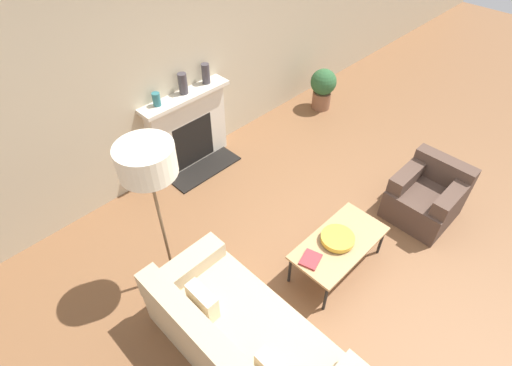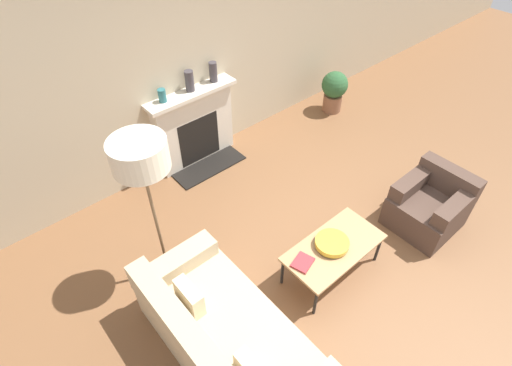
{
  "view_description": "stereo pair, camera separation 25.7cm",
  "coord_description": "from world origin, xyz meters",
  "px_view_note": "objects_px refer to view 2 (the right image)",
  "views": [
    {
      "loc": [
        -2.71,
        -1.05,
        3.71
      ],
      "look_at": [
        -0.24,
        1.42,
        0.45
      ],
      "focal_mm": 28.0,
      "sensor_mm": 36.0,
      "label": 1
    },
    {
      "loc": [
        -2.52,
        -1.22,
        3.71
      ],
      "look_at": [
        -0.24,
        1.42,
        0.45
      ],
      "focal_mm": 28.0,
      "sensor_mm": 36.0,
      "label": 2
    }
  ],
  "objects_px": {
    "armchair_near": "(430,205)",
    "potted_plant": "(334,89)",
    "mantel_vase_left": "(162,96)",
    "mantel_vase_center_right": "(213,72)",
    "floor_lamp": "(141,163)",
    "fireplace": "(195,128)",
    "mantel_vase_center_left": "(189,81)",
    "couch": "(228,341)",
    "bowl": "(332,243)",
    "coffee_table": "(334,249)",
    "book": "(303,262)"
  },
  "relations": [
    {
      "from": "mantel_vase_left",
      "to": "mantel_vase_center_right",
      "type": "xyz_separation_m",
      "value": [
        0.77,
        -0.0,
        0.05
      ]
    },
    {
      "from": "floor_lamp",
      "to": "mantel_vase_center_right",
      "type": "height_order",
      "value": "floor_lamp"
    },
    {
      "from": "mantel_vase_center_right",
      "to": "fireplace",
      "type": "bearing_deg",
      "value": -177.81
    },
    {
      "from": "floor_lamp",
      "to": "fireplace",
      "type": "bearing_deg",
      "value": 45.58
    },
    {
      "from": "mantel_vase_center_right",
      "to": "floor_lamp",
      "type": "bearing_deg",
      "value": -141.16
    },
    {
      "from": "mantel_vase_center_left",
      "to": "mantel_vase_center_right",
      "type": "height_order",
      "value": "mantel_vase_center_left"
    },
    {
      "from": "fireplace",
      "to": "mantel_vase_center_left",
      "type": "xyz_separation_m",
      "value": [
        0.02,
        0.01,
        0.7
      ]
    },
    {
      "from": "couch",
      "to": "coffee_table",
      "type": "xyz_separation_m",
      "value": [
        1.41,
        0.02,
        0.1
      ]
    },
    {
      "from": "fireplace",
      "to": "book",
      "type": "bearing_deg",
      "value": -99.76
    },
    {
      "from": "bowl",
      "to": "mantel_vase_left",
      "type": "height_order",
      "value": "mantel_vase_left"
    },
    {
      "from": "armchair_near",
      "to": "mantel_vase_center_left",
      "type": "height_order",
      "value": "mantel_vase_center_left"
    },
    {
      "from": "floor_lamp",
      "to": "mantel_vase_left",
      "type": "height_order",
      "value": "floor_lamp"
    },
    {
      "from": "book",
      "to": "floor_lamp",
      "type": "xyz_separation_m",
      "value": [
        -0.94,
        1.09,
        1.12
      ]
    },
    {
      "from": "armchair_near",
      "to": "potted_plant",
      "type": "xyz_separation_m",
      "value": [
        1.05,
        2.42,
        0.1
      ]
    },
    {
      "from": "fireplace",
      "to": "mantel_vase_center_right",
      "type": "bearing_deg",
      "value": 2.19
    },
    {
      "from": "couch",
      "to": "book",
      "type": "relative_size",
      "value": 7.61
    },
    {
      "from": "coffee_table",
      "to": "potted_plant",
      "type": "height_order",
      "value": "potted_plant"
    },
    {
      "from": "floor_lamp",
      "to": "mantel_vase_left",
      "type": "bearing_deg",
      "value": 55.16
    },
    {
      "from": "mantel_vase_center_left",
      "to": "potted_plant",
      "type": "height_order",
      "value": "mantel_vase_center_left"
    },
    {
      "from": "fireplace",
      "to": "bowl",
      "type": "distance_m",
      "value": 2.53
    },
    {
      "from": "fireplace",
      "to": "mantel_vase_center_left",
      "type": "relative_size",
      "value": 4.76
    },
    {
      "from": "coffee_table",
      "to": "potted_plant",
      "type": "distance_m",
      "value": 3.27
    },
    {
      "from": "couch",
      "to": "mantel_vase_center_right",
      "type": "xyz_separation_m",
      "value": [
        1.83,
        2.6,
        0.94
      ]
    },
    {
      "from": "book",
      "to": "mantel_vase_center_right",
      "type": "distance_m",
      "value": 2.75
    },
    {
      "from": "floor_lamp",
      "to": "potted_plant",
      "type": "distance_m",
      "value": 4.11
    },
    {
      "from": "coffee_table",
      "to": "floor_lamp",
      "type": "relative_size",
      "value": 0.61
    },
    {
      "from": "mantel_vase_left",
      "to": "book",
      "type": "bearing_deg",
      "value": -90.94
    },
    {
      "from": "bowl",
      "to": "mantel_vase_center_right",
      "type": "bearing_deg",
      "value": 80.38
    },
    {
      "from": "fireplace",
      "to": "armchair_near",
      "type": "relative_size",
      "value": 1.63
    },
    {
      "from": "fireplace",
      "to": "mantel_vase_left",
      "type": "xyz_separation_m",
      "value": [
        -0.39,
        0.01,
        0.64
      ]
    },
    {
      "from": "armchair_near",
      "to": "couch",
      "type": "bearing_deg",
      "value": -95.09
    },
    {
      "from": "couch",
      "to": "floor_lamp",
      "type": "relative_size",
      "value": 1.07
    },
    {
      "from": "coffee_table",
      "to": "mantel_vase_left",
      "type": "relative_size",
      "value": 6.56
    },
    {
      "from": "bowl",
      "to": "mantel_vase_center_right",
      "type": "distance_m",
      "value": 2.69
    },
    {
      "from": "armchair_near",
      "to": "coffee_table",
      "type": "height_order",
      "value": "armchair_near"
    },
    {
      "from": "coffee_table",
      "to": "armchair_near",
      "type": "bearing_deg",
      "value": -11.02
    },
    {
      "from": "couch",
      "to": "potted_plant",
      "type": "xyz_separation_m",
      "value": [
        3.88,
        2.17,
        0.1
      ]
    },
    {
      "from": "armchair_near",
      "to": "floor_lamp",
      "type": "height_order",
      "value": "floor_lamp"
    },
    {
      "from": "bowl",
      "to": "floor_lamp",
      "type": "relative_size",
      "value": 0.2
    },
    {
      "from": "armchair_near",
      "to": "mantel_vase_left",
      "type": "height_order",
      "value": "mantel_vase_left"
    },
    {
      "from": "potted_plant",
      "to": "book",
      "type": "bearing_deg",
      "value": -144.07
    },
    {
      "from": "bowl",
      "to": "potted_plant",
      "type": "height_order",
      "value": "potted_plant"
    },
    {
      "from": "armchair_near",
      "to": "mantel_vase_left",
      "type": "xyz_separation_m",
      "value": [
        -1.77,
        2.85,
        0.89
      ]
    },
    {
      "from": "couch",
      "to": "mantel_vase_center_right",
      "type": "bearing_deg",
      "value": -35.15
    },
    {
      "from": "floor_lamp",
      "to": "mantel_vase_left",
      "type": "relative_size",
      "value": 10.77
    },
    {
      "from": "mantel_vase_center_left",
      "to": "floor_lamp",
      "type": "bearing_deg",
      "value": -134.46
    },
    {
      "from": "fireplace",
      "to": "coffee_table",
      "type": "xyz_separation_m",
      "value": [
        -0.03,
        -2.56,
        -0.14
      ]
    },
    {
      "from": "couch",
      "to": "mantel_vase_left",
      "type": "bearing_deg",
      "value": -22.13
    },
    {
      "from": "armchair_near",
      "to": "bowl",
      "type": "height_order",
      "value": "armchair_near"
    },
    {
      "from": "mantel_vase_left",
      "to": "mantel_vase_center_left",
      "type": "bearing_deg",
      "value": -0.0
    }
  ]
}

